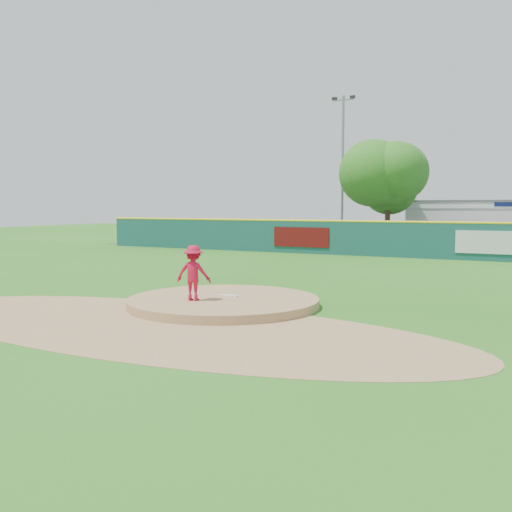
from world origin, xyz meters
The scene contains 12 objects.
ground centered at (0.00, 0.00, 0.00)m, with size 120.00×120.00×0.00m, color #286B19.
pitchers_mound centered at (0.00, 0.00, 0.00)m, with size 5.50×5.50×0.50m, color #9E774C.
pitching_rubber centered at (0.00, 0.30, 0.27)m, with size 0.60×0.15×0.04m, color white.
infield_dirt_arc centered at (0.00, -3.00, 0.01)m, with size 15.40×15.40×0.01m, color #9E774C.
parking_lot centered at (0.00, 27.00, 0.01)m, with size 44.00×16.00×0.02m, color #38383A.
pitcher centered at (-0.49, -0.78, 1.02)m, with size 1.00×0.57×1.54m, color #B70F2F.
van centered at (0.76, 23.66, 0.76)m, with size 2.45×5.31×1.47m, color white.
fence_banners centered at (0.00, 17.92, 1.00)m, with size 14.38×0.04×1.20m.
playground_slide centered at (-17.00, 24.00, 0.86)m, with size 1.09×3.07×1.69m.
outfield_fence centered at (0.00, 18.00, 1.09)m, with size 40.00×0.14×2.07m.
deciduous_tree centered at (-2.00, 25.00, 4.55)m, with size 5.60×5.60×7.36m.
light_pole_left centered at (-6.00, 27.00, 6.05)m, with size 1.75×0.25×11.00m.
Camera 1 is at (8.45, -13.87, 2.87)m, focal length 40.00 mm.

